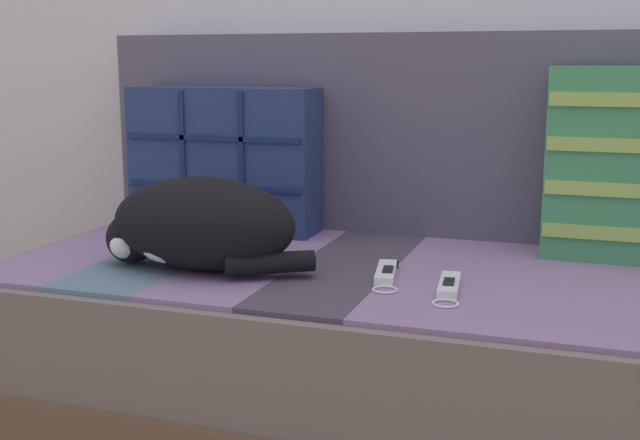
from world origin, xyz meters
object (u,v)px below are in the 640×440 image
couch (397,357)px  throw_pillow_quilted (224,159)px  game_remote_near (388,274)px  game_remote_far (449,287)px  sleeping_cat (197,226)px  throw_pillow_striped (638,165)px

couch → throw_pillow_quilted: bearing=157.4°
game_remote_near → game_remote_far: bearing=-21.3°
sleeping_cat → game_remote_near: (0.39, 0.06, -0.08)m
couch → game_remote_near: (0.01, -0.11, 0.21)m
throw_pillow_striped → sleeping_cat: 0.93m
throw_pillow_striped → game_remote_near: size_ratio=2.05×
throw_pillow_quilted → game_remote_near: size_ratio=2.39×
game_remote_near → game_remote_far: same height
couch → throw_pillow_striped: size_ratio=4.20×
throw_pillow_quilted → throw_pillow_striped: throw_pillow_striped is taller
throw_pillow_striped → couch: bearing=-155.8°
couch → throw_pillow_striped: bearing=24.2°
throw_pillow_quilted → throw_pillow_striped: 0.96m
throw_pillow_striped → game_remote_far: bearing=-131.3°
throw_pillow_striped → game_remote_far: (-0.33, -0.37, -0.20)m
sleeping_cat → game_remote_far: bearing=1.1°
couch → sleeping_cat: (-0.38, -0.17, 0.30)m
couch → sleeping_cat: sleeping_cat is taller
throw_pillow_striped → game_remote_near: bearing=-144.7°
couch → game_remote_far: (0.14, -0.17, 0.21)m
throw_pillow_quilted → sleeping_cat: 0.41m
couch → sleeping_cat: size_ratio=3.73×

